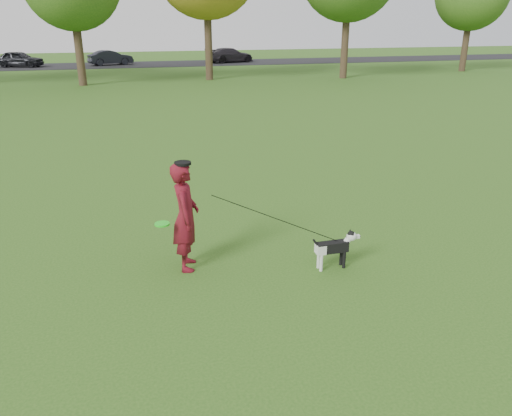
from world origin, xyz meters
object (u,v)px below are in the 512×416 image
object	(u,v)px
dog	(336,246)
car_right	(230,55)
man	(185,217)
car_left	(19,59)
car_mid	(110,58)

from	to	relation	value
dog	car_right	bearing A→B (deg)	79.45
man	car_left	distance (m)	40.86
man	dog	world-z (taller)	man
dog	car_right	distance (m)	41.37
man	car_left	size ratio (longest dim) A/B	0.46
dog	car_mid	size ratio (longest dim) A/B	0.22
man	dog	distance (m)	2.42
car_left	car_mid	bearing A→B (deg)	-72.55
dog	car_left	distance (m)	42.02
man	car_left	bearing A→B (deg)	21.40
man	car_right	distance (m)	41.21
car_left	car_mid	distance (m)	7.38
man	car_right	size ratio (longest dim) A/B	0.39
dog	car_left	xyz separation A→B (m)	(-10.55, 40.67, 0.29)
car_mid	man	bearing A→B (deg)	164.15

